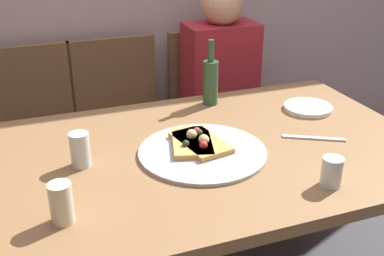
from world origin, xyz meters
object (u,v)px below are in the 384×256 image
Objects in this scene: wine_glass at (80,150)px; table_knife at (314,138)px; plate_stack at (308,108)px; tumbler_near at (61,203)px; guest_in_sweater at (227,92)px; chair_middle at (121,118)px; pizza_tray at (202,152)px; wine_bottle at (211,81)px; chair_left at (34,131)px; chair_right at (215,105)px; pizza_slice_extra at (201,142)px; tumbler_far at (332,172)px; dining_table at (185,171)px; pizza_slice_last at (192,141)px.

table_knife is at bearing -6.63° from wine_glass.
wine_glass is 0.94m from plate_stack.
guest_in_sweater reaches higher than tumbler_near.
plate_stack is at bearing 131.65° from chair_middle.
pizza_tray is 0.53m from tumbler_near.
wine_bottle is at bearing 30.58° from wine_glass.
wine_bottle reaches higher than chair_left.
plate_stack is 0.22× the size of chair_middle.
chair_left is (-0.71, 0.50, -0.33)m from wine_bottle.
tumbler_near is 0.30m from wine_glass.
tumbler_near is at bearing -136.98° from wine_bottle.
chair_right is at bearing 98.53° from plate_stack.
wine_glass is (-0.40, 0.02, 0.03)m from pizza_slice_extra.
chair_right reaches higher than wine_glass.
wine_bottle is at bearing 96.78° from tumbler_far.
tumbler_near is 0.91m from table_knife.
chair_left reaches higher than pizza_tray.
chair_middle is (-0.09, 0.91, -0.24)m from pizza_tray.
dining_table is 0.36m from wine_glass.
tumbler_far is 0.80× the size of wine_glass.
pizza_slice_last is 0.37m from wine_glass.
pizza_slice_last is at bearing 94.71° from chair_middle.
table_knife is (0.22, -0.44, -0.10)m from wine_bottle.
tumbler_far is (0.09, -0.72, -0.05)m from wine_bottle.
chair_middle is 0.52m from chair_right.
wine_glass is at bearing 40.26° from guest_in_sweater.
guest_in_sweater reaches higher than plate_stack.
chair_left reaches higher than pizza_slice_extra.
pizza_slice_extra is 1.09× the size of table_knife.
wine_glass is 0.90m from chair_left.
chair_left is at bearing 0.00° from chair_right.
wine_bottle reaches higher than tumbler_near.
wine_glass reaches higher than dining_table.
pizza_slice_last is at bearing 120.23° from chair_left.
guest_in_sweater reaches higher than pizza_slice_last.
pizza_slice_last is at bearing -162.73° from table_knife.
wine_bottle is 1.23× the size of table_knife.
tumbler_far is at bearing -29.23° from wine_glass.
plate_stack is (0.54, 0.20, 0.00)m from pizza_tray.
chair_right is at bearing 82.82° from tumbler_far.
guest_in_sweater is at bearing 100.82° from plate_stack.
pizza_tray is at bearing -72.23° from pizza_slice_last.
pizza_tray is at bearing -159.51° from plate_stack.
pizza_slice_last is 0.58m from plate_stack.
pizza_slice_extra is 0.44m from tumbler_far.
tumbler_far is 0.10× the size of chair_right.
chair_middle is (-0.10, 0.87, -0.25)m from pizza_slice_extra.
table_knife is 0.24× the size of chair_left.
tumbler_far is 0.47× the size of plate_stack.
tumbler_far is 0.77m from wine_glass.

